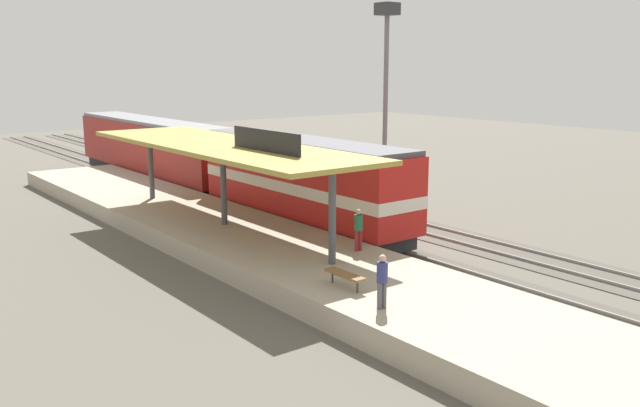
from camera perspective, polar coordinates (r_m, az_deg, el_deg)
The scene contains 12 objects.
ground_plane at distance 35.65m, azimuth 1.20°, elevation -1.66°, with size 120.00×120.00×0.00m, color #5B564C.
track_near at distance 34.45m, azimuth -1.39°, elevation -2.08°, with size 3.20×110.00×0.16m.
track_far at distance 37.29m, azimuth 4.30°, elevation -1.04°, with size 3.20×110.00×0.16m.
platform at distance 31.91m, azimuth -8.05°, elevation -2.55°, with size 6.00×44.00×0.90m, color #A89E89.
station_canopy at distance 31.08m, azimuth -8.18°, elevation 4.74°, with size 5.20×18.00×4.70m.
platform_bench at distance 22.64m, azimuth 2.11°, elevation -6.06°, with size 0.44×1.70×0.50m.
locomotive at distance 34.01m, azimuth -1.48°, elevation 1.83°, with size 2.93×14.43×4.44m.
passenger_carriage_single at distance 49.53m, azimuth -13.99°, elevation 4.50°, with size 2.90×20.00×4.24m.
freight_car at distance 43.17m, azimuth -2.90°, elevation 3.35°, with size 2.80×12.00×3.54m.
light_mast at distance 40.28m, azimuth 5.63°, elevation 11.88°, with size 1.10×1.10×11.70m.
person_waiting at distance 20.69m, azimuth 5.28°, elevation -6.35°, with size 0.34×0.34×1.71m.
person_walking at distance 26.92m, azimuth 3.27°, elevation -2.05°, with size 0.34×0.34×1.71m.
Camera 1 is at (-19.89, -26.90, 8.26)m, focal length 37.81 mm.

